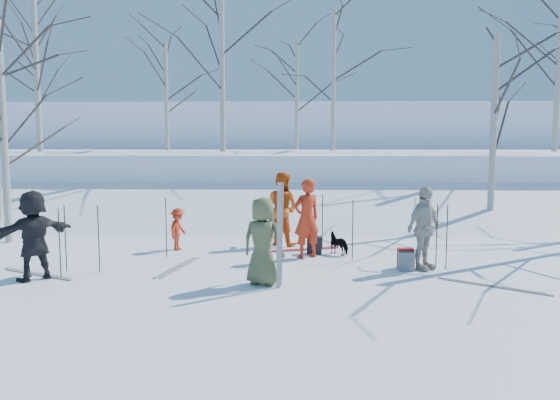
{
  "coord_description": "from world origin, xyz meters",
  "views": [
    {
      "loc": [
        0.39,
        -10.58,
        2.61
      ],
      "look_at": [
        0.0,
        1.5,
        1.3
      ],
      "focal_mm": 35.0,
      "sensor_mm": 36.0,
      "label": 1
    }
  ],
  "objects_px": {
    "skier_redor_behind": "(282,209)",
    "backpack_dark": "(314,245)",
    "skier_grey_west": "(33,235)",
    "skier_red_north": "(307,218)",
    "skier_red_seated": "(178,229)",
    "dog": "(339,243)",
    "backpack_grey": "(406,261)",
    "skier_olive_center": "(263,241)",
    "backpack_red": "(406,258)",
    "skier_cream_east": "(424,228)"
  },
  "relations": [
    {
      "from": "skier_olive_center",
      "to": "dog",
      "type": "bearing_deg",
      "value": -99.74
    },
    {
      "from": "skier_red_north",
      "to": "dog",
      "type": "distance_m",
      "value": 1.06
    },
    {
      "from": "skier_olive_center",
      "to": "backpack_grey",
      "type": "bearing_deg",
      "value": -137.18
    },
    {
      "from": "skier_red_north",
      "to": "skier_red_seated",
      "type": "bearing_deg",
      "value": -43.57
    },
    {
      "from": "skier_grey_west",
      "to": "backpack_grey",
      "type": "height_order",
      "value": "skier_grey_west"
    },
    {
      "from": "skier_red_seated",
      "to": "backpack_grey",
      "type": "bearing_deg",
      "value": -98.52
    },
    {
      "from": "backpack_red",
      "to": "backpack_grey",
      "type": "relative_size",
      "value": 1.11
    },
    {
      "from": "skier_grey_west",
      "to": "dog",
      "type": "relative_size",
      "value": 2.82
    },
    {
      "from": "skier_red_seated",
      "to": "skier_cream_east",
      "type": "xyz_separation_m",
      "value": [
        5.42,
        -1.83,
        0.35
      ]
    },
    {
      "from": "skier_red_north",
      "to": "backpack_dark",
      "type": "bearing_deg",
      "value": -144.92
    },
    {
      "from": "skier_olive_center",
      "to": "dog",
      "type": "relative_size",
      "value": 2.66
    },
    {
      "from": "skier_olive_center",
      "to": "backpack_grey",
      "type": "xyz_separation_m",
      "value": [
        2.83,
        1.15,
        -0.61
      ]
    },
    {
      "from": "skier_red_north",
      "to": "skier_redor_behind",
      "type": "distance_m",
      "value": 1.61
    },
    {
      "from": "skier_redor_behind",
      "to": "skier_red_seated",
      "type": "bearing_deg",
      "value": 46.22
    },
    {
      "from": "dog",
      "to": "backpack_dark",
      "type": "xyz_separation_m",
      "value": [
        -0.58,
        0.04,
        -0.06
      ]
    },
    {
      "from": "skier_red_seated",
      "to": "dog",
      "type": "height_order",
      "value": "skier_red_seated"
    },
    {
      "from": "skier_cream_east",
      "to": "backpack_grey",
      "type": "bearing_deg",
      "value": 155.41
    },
    {
      "from": "skier_grey_west",
      "to": "backpack_dark",
      "type": "bearing_deg",
      "value": 157.56
    },
    {
      "from": "skier_grey_west",
      "to": "skier_red_north",
      "type": "bearing_deg",
      "value": 154.64
    },
    {
      "from": "skier_cream_east",
      "to": "backpack_dark",
      "type": "bearing_deg",
      "value": 102.16
    },
    {
      "from": "skier_redor_behind",
      "to": "backpack_dark",
      "type": "xyz_separation_m",
      "value": [
        0.79,
        -1.09,
        -0.72
      ]
    },
    {
      "from": "skier_grey_west",
      "to": "backpack_grey",
      "type": "relative_size",
      "value": 4.49
    },
    {
      "from": "skier_red_seated",
      "to": "dog",
      "type": "xyz_separation_m",
      "value": [
        3.83,
        -0.38,
        -0.25
      ]
    },
    {
      "from": "backpack_grey",
      "to": "skier_red_north",
      "type": "bearing_deg",
      "value": 148.86
    },
    {
      "from": "skier_cream_east",
      "to": "backpack_red",
      "type": "relative_size",
      "value": 4.07
    },
    {
      "from": "backpack_grey",
      "to": "backpack_red",
      "type": "bearing_deg",
      "value": 83.69
    },
    {
      "from": "skier_red_seated",
      "to": "backpack_dark",
      "type": "xyz_separation_m",
      "value": [
        3.26,
        -0.34,
        -0.31
      ]
    },
    {
      "from": "skier_redor_behind",
      "to": "skier_grey_west",
      "type": "height_order",
      "value": "skier_redor_behind"
    },
    {
      "from": "skier_olive_center",
      "to": "skier_grey_west",
      "type": "xyz_separation_m",
      "value": [
        -4.33,
        0.22,
        0.05
      ]
    },
    {
      "from": "skier_redor_behind",
      "to": "skier_grey_west",
      "type": "xyz_separation_m",
      "value": [
        -4.56,
        -3.63,
        -0.07
      ]
    },
    {
      "from": "skier_grey_west",
      "to": "backpack_grey",
      "type": "distance_m",
      "value": 7.25
    },
    {
      "from": "skier_red_seated",
      "to": "dog",
      "type": "distance_m",
      "value": 3.86
    },
    {
      "from": "skier_cream_east",
      "to": "dog",
      "type": "distance_m",
      "value": 2.23
    },
    {
      "from": "skier_olive_center",
      "to": "backpack_dark",
      "type": "bearing_deg",
      "value": -89.59
    },
    {
      "from": "skier_red_north",
      "to": "skier_red_seated",
      "type": "xyz_separation_m",
      "value": [
        -3.07,
        0.74,
        -0.38
      ]
    },
    {
      "from": "skier_cream_east",
      "to": "skier_grey_west",
      "type": "distance_m",
      "value": 7.59
    },
    {
      "from": "skier_olive_center",
      "to": "skier_redor_behind",
      "type": "height_order",
      "value": "skier_redor_behind"
    },
    {
      "from": "skier_red_north",
      "to": "backpack_red",
      "type": "xyz_separation_m",
      "value": [
        2.02,
        -1.02,
        -0.68
      ]
    },
    {
      "from": "skier_cream_east",
      "to": "backpack_dark",
      "type": "xyz_separation_m",
      "value": [
        -2.17,
        1.49,
        -0.66
      ]
    },
    {
      "from": "backpack_dark",
      "to": "skier_red_seated",
      "type": "bearing_deg",
      "value": 174.09
    },
    {
      "from": "skier_redor_behind",
      "to": "backpack_red",
      "type": "xyz_separation_m",
      "value": [
        2.62,
        -2.51,
        -0.71
      ]
    },
    {
      "from": "skier_redor_behind",
      "to": "backpack_grey",
      "type": "xyz_separation_m",
      "value": [
        2.6,
        -2.7,
        -0.73
      ]
    },
    {
      "from": "skier_olive_center",
      "to": "skier_red_seated",
      "type": "relative_size",
      "value": 1.58
    },
    {
      "from": "skier_grey_west",
      "to": "backpack_dark",
      "type": "height_order",
      "value": "skier_grey_west"
    },
    {
      "from": "skier_olive_center",
      "to": "backpack_red",
      "type": "height_order",
      "value": "skier_olive_center"
    },
    {
      "from": "skier_red_seated",
      "to": "skier_cream_east",
      "type": "distance_m",
      "value": 5.73
    },
    {
      "from": "skier_olive_center",
      "to": "skier_red_north",
      "type": "xyz_separation_m",
      "value": [
        0.83,
        2.36,
        0.08
      ]
    },
    {
      "from": "skier_olive_center",
      "to": "skier_red_seated",
      "type": "xyz_separation_m",
      "value": [
        -2.24,
        3.1,
        -0.3
      ]
    },
    {
      "from": "backpack_dark",
      "to": "skier_olive_center",
      "type": "bearing_deg",
      "value": -110.23
    },
    {
      "from": "skier_olive_center",
      "to": "skier_red_north",
      "type": "bearing_deg",
      "value": -88.75
    }
  ]
}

